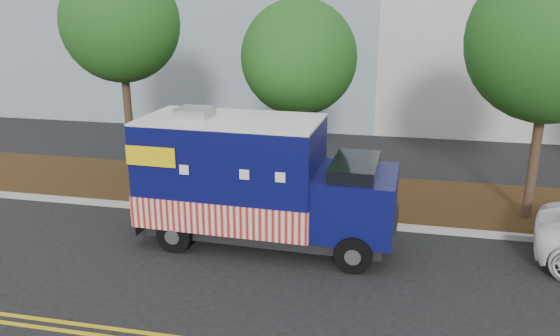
# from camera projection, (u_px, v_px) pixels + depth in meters

# --- Properties ---
(ground) EXTENTS (120.00, 120.00, 0.00)m
(ground) POSITION_uv_depth(u_px,v_px,m) (272.00, 241.00, 13.99)
(ground) COLOR black
(ground) RESTS_ON ground
(curb) EXTENTS (120.00, 0.18, 0.15)m
(curb) POSITION_uv_depth(u_px,v_px,m) (283.00, 218.00, 15.27)
(curb) COLOR #9E9E99
(curb) RESTS_ON ground
(mulch_strip) EXTENTS (120.00, 4.00, 0.15)m
(mulch_strip) POSITION_uv_depth(u_px,v_px,m) (296.00, 193.00, 17.23)
(mulch_strip) COLOR black
(mulch_strip) RESTS_ON ground
(tree_a) EXTENTS (3.68, 3.68, 7.07)m
(tree_a) POSITION_uv_depth(u_px,v_px,m) (121.00, 23.00, 16.89)
(tree_a) COLOR #38281C
(tree_a) RESTS_ON ground
(tree_b) EXTENTS (3.44, 3.44, 6.00)m
(tree_b) POSITION_uv_depth(u_px,v_px,m) (299.00, 58.00, 16.08)
(tree_b) COLOR #38281C
(tree_b) RESTS_ON ground
(tree_c) EXTENTS (4.25, 4.25, 7.07)m
(tree_c) POSITION_uv_depth(u_px,v_px,m) (551.00, 40.00, 13.74)
(tree_c) COLOR #38281C
(tree_c) RESTS_ON ground
(sign_post) EXTENTS (0.06, 0.06, 2.40)m
(sign_post) POSITION_uv_depth(u_px,v_px,m) (132.00, 167.00, 16.09)
(sign_post) COLOR #473828
(sign_post) RESTS_ON ground
(food_truck) EXTENTS (6.51, 2.66, 3.38)m
(food_truck) POSITION_uv_depth(u_px,v_px,m) (254.00, 184.00, 13.56)
(food_truck) COLOR black
(food_truck) RESTS_ON ground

